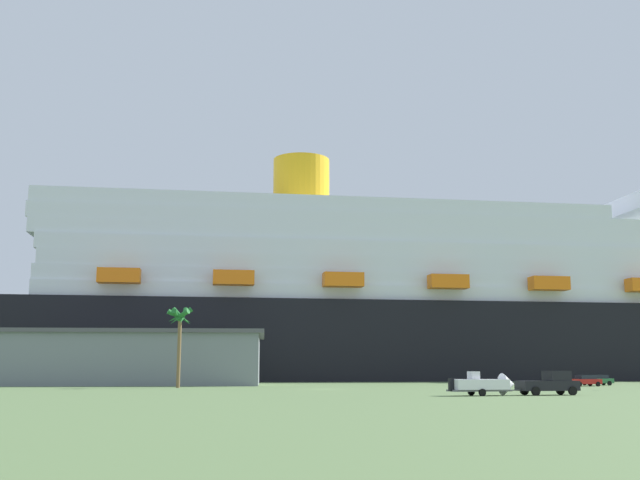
# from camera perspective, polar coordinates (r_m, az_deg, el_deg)

# --- Properties ---
(ground_plane) EXTENTS (600.00, 600.00, 0.00)m
(ground_plane) POSITION_cam_1_polar(r_m,az_deg,el_deg) (122.92, -0.53, -10.85)
(ground_plane) COLOR #567042
(cruise_ship) EXTENTS (227.41, 55.50, 57.15)m
(cruise_ship) POSITION_cam_1_polar(r_m,az_deg,el_deg) (173.54, 7.64, -5.23)
(cruise_ship) COLOR black
(cruise_ship) RESTS_ON ground_plane
(terminal_building) EXTENTS (42.23, 26.00, 8.23)m
(terminal_building) POSITION_cam_1_polar(r_m,az_deg,el_deg) (124.70, -13.98, -8.65)
(terminal_building) COLOR slate
(terminal_building) RESTS_ON ground_plane
(pickup_truck) EXTENTS (5.89, 3.17, 2.20)m
(pickup_truck) POSITION_cam_1_polar(r_m,az_deg,el_deg) (73.68, 16.92, -10.32)
(pickup_truck) COLOR black
(pickup_truck) RESTS_ON ground_plane
(small_boat_on_trailer) EXTENTS (6.98, 3.27, 2.15)m
(small_boat_on_trailer) POSITION_cam_1_polar(r_m,az_deg,el_deg) (70.57, 12.45, -10.61)
(small_boat_on_trailer) COLOR #595960
(small_boat_on_trailer) RESTS_ON ground_plane
(palm_tree) EXTENTS (3.58, 3.45, 10.58)m
(palm_tree) POSITION_cam_1_polar(r_m,az_deg,el_deg) (101.99, -10.52, -6.15)
(palm_tree) COLOR brown
(palm_tree) RESTS_ON ground_plane
(parked_car_green_wagon) EXTENTS (4.80, 2.34, 1.58)m
(parked_car_green_wagon) POSITION_cam_1_polar(r_m,az_deg,el_deg) (124.24, 20.17, -9.87)
(parked_car_green_wagon) COLOR #2D723F
(parked_car_green_wagon) RESTS_ON ground_plane
(parked_car_red_hatchback) EXTENTS (4.73, 2.81, 1.58)m
(parked_car_red_hatchback) POSITION_cam_1_polar(r_m,az_deg,el_deg) (116.09, 19.35, -9.96)
(parked_car_red_hatchback) COLOR red
(parked_car_red_hatchback) RESTS_ON ground_plane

